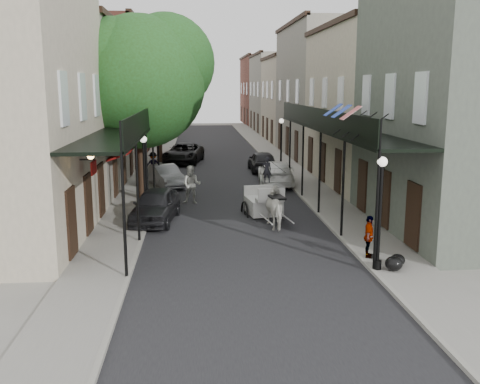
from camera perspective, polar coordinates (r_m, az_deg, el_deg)
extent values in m
plane|color=gray|center=(19.29, 0.71, -6.91)|extent=(140.00, 140.00, 0.00)
cube|color=black|center=(38.76, -2.10, 2.33)|extent=(8.00, 90.00, 0.01)
cube|color=gray|center=(38.84, -9.50, 2.28)|extent=(2.20, 90.00, 0.12)
cube|color=gray|center=(39.29, 5.20, 2.50)|extent=(2.20, 90.00, 0.12)
cube|color=#BFB299|center=(48.74, -13.03, 10.08)|extent=(5.00, 80.00, 10.50)
cube|color=gray|center=(49.35, 7.48, 10.28)|extent=(5.00, 80.00, 10.50)
cube|color=black|center=(25.53, -12.12, 6.48)|extent=(2.20, 18.00, 0.12)
cube|color=black|center=(25.39, -9.79, 7.67)|extent=(0.06, 18.00, 1.00)
cylinder|color=black|center=(16.86, -12.28, -2.37)|extent=(0.10, 0.10, 4.00)
cylinder|color=black|center=(24.66, -9.92, 2.00)|extent=(0.10, 0.10, 4.00)
cylinder|color=black|center=(32.56, -8.70, 4.26)|extent=(0.10, 0.10, 4.00)
cube|color=black|center=(26.21, 10.27, 6.67)|extent=(2.20, 18.00, 0.12)
cube|color=black|center=(25.93, 8.04, 7.80)|extent=(0.06, 18.00, 1.00)
cylinder|color=black|center=(17.67, 14.39, -1.84)|extent=(0.10, 0.10, 4.00)
cylinder|color=black|center=(25.23, 8.50, 2.25)|extent=(0.10, 0.10, 4.00)
cylinder|color=black|center=(32.99, 5.34, 4.43)|extent=(0.10, 0.10, 4.00)
cylinder|color=#382619|center=(28.56, -10.48, 4.85)|extent=(0.44, 0.44, 5.60)
sphere|color=#214415|center=(28.39, -10.72, 11.44)|extent=(6.80, 6.80, 6.80)
sphere|color=#214415|center=(28.91, -7.91, 13.50)|extent=(5.10, 5.10, 5.10)
cylinder|color=#382619|center=(42.48, -8.64, 6.57)|extent=(0.44, 0.44, 5.04)
sphere|color=#214415|center=(42.35, -8.76, 10.54)|extent=(6.00, 6.00, 6.00)
sphere|color=#214415|center=(42.88, -7.10, 11.80)|extent=(4.50, 4.50, 4.50)
cylinder|color=black|center=(18.20, 14.41, -7.51)|extent=(0.28, 0.28, 0.30)
cylinder|color=black|center=(17.77, 14.65, -2.77)|extent=(0.12, 0.12, 3.40)
sphere|color=white|center=(17.43, 14.95, 3.14)|extent=(0.32, 0.32, 0.32)
cylinder|color=black|center=(25.03, -10.01, -2.19)|extent=(0.28, 0.28, 0.30)
cylinder|color=black|center=(24.72, -10.13, 1.31)|extent=(0.12, 0.12, 3.40)
sphere|color=white|center=(24.47, -10.28, 5.58)|extent=(0.32, 0.32, 0.32)
cylinder|color=black|center=(37.17, 4.37, 2.33)|extent=(0.28, 0.28, 0.30)
cylinder|color=black|center=(36.96, 4.41, 4.71)|extent=(0.12, 0.12, 3.40)
sphere|color=white|center=(36.79, 4.45, 7.57)|extent=(0.32, 0.32, 0.32)
imported|color=silver|center=(23.10, 4.03, -1.69)|extent=(1.21, 2.13, 1.71)
torus|color=black|center=(25.74, 0.24, -0.79)|extent=(0.29, 1.33, 1.33)
torus|color=black|center=(26.19, 3.85, -0.61)|extent=(0.29, 1.33, 1.33)
torus|color=black|center=(24.49, 1.50, -2.17)|extent=(0.17, 0.70, 0.69)
torus|color=black|center=(24.84, 4.36, -2.00)|extent=(0.17, 0.70, 0.69)
cube|color=silver|center=(25.67, 2.18, 0.18)|extent=(1.71, 2.06, 0.72)
cube|color=silver|center=(24.55, 2.87, 0.89)|extent=(1.31, 0.75, 0.12)
cube|color=silver|center=(24.25, 3.05, 1.50)|extent=(1.24, 0.29, 0.52)
imported|color=black|center=(24.44, 2.88, 2.37)|extent=(0.46, 0.34, 1.16)
imported|color=#B2B3A9|center=(27.73, -5.18, 0.78)|extent=(1.10, 0.94, 1.99)
imported|color=gray|center=(35.69, -9.25, 2.93)|extent=(1.16, 0.82, 1.63)
imported|color=gray|center=(19.16, 13.59, -4.65)|extent=(0.66, 0.95, 1.49)
imported|color=black|center=(24.27, -9.00, -1.42)|extent=(2.35, 4.59, 1.50)
imported|color=#97979C|center=(32.74, -7.92, 1.72)|extent=(2.68, 4.19, 1.30)
imported|color=black|center=(42.63, -6.03, 4.14)|extent=(3.51, 5.98, 1.56)
imported|color=white|center=(33.04, 3.82, 2.04)|extent=(2.51, 5.26, 1.48)
imported|color=black|center=(38.09, 2.39, 3.30)|extent=(1.79, 4.41, 1.50)
ellipsoid|color=black|center=(18.16, 16.09, -7.34)|extent=(0.57, 0.57, 0.48)
ellipsoid|color=black|center=(18.68, 16.46, -6.98)|extent=(0.50, 0.50, 0.40)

